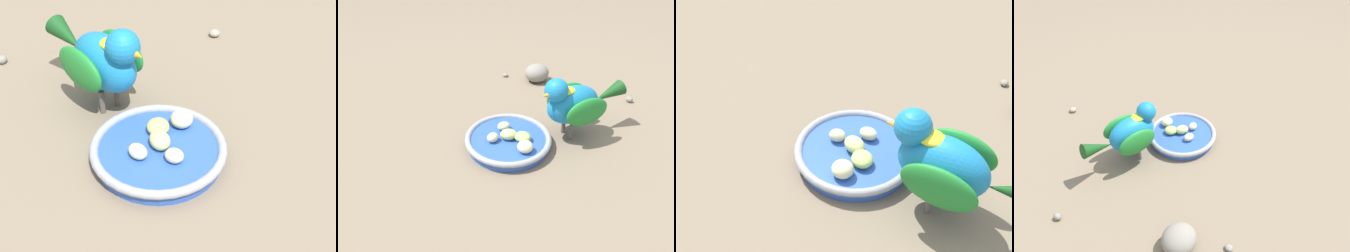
% 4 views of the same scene
% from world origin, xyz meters
% --- Properties ---
extents(ground_plane, '(4.00, 4.00, 0.00)m').
position_xyz_m(ground_plane, '(0.00, 0.00, 0.00)').
color(ground_plane, '#756651').
extents(feeding_bowl, '(0.19, 0.19, 0.03)m').
position_xyz_m(feeding_bowl, '(-0.00, 0.02, 0.01)').
color(feeding_bowl, '#2D56B7').
rests_on(feeding_bowl, ground_plane).
extents(apple_piece_0, '(0.04, 0.04, 0.02)m').
position_xyz_m(apple_piece_0, '(-0.00, 0.02, 0.03)').
color(apple_piece_0, '#C6D17A').
rests_on(apple_piece_0, feeding_bowl).
extents(apple_piece_1, '(0.05, 0.05, 0.02)m').
position_xyz_m(apple_piece_1, '(0.03, -0.00, 0.03)').
color(apple_piece_1, '#B2CC66').
rests_on(apple_piece_1, feeding_bowl).
extents(apple_piece_2, '(0.03, 0.03, 0.02)m').
position_xyz_m(apple_piece_2, '(-0.04, 0.02, 0.03)').
color(apple_piece_2, beige).
rests_on(apple_piece_2, feeding_bowl).
extents(apple_piece_3, '(0.03, 0.03, 0.02)m').
position_xyz_m(apple_piece_3, '(-0.00, 0.05, 0.03)').
color(apple_piece_3, beige).
rests_on(apple_piece_3, feeding_bowl).
extents(apple_piece_4, '(0.04, 0.03, 0.02)m').
position_xyz_m(apple_piece_4, '(0.02, -0.04, 0.03)').
color(apple_piece_4, beige).
rests_on(apple_piece_4, feeding_bowl).
extents(parrot, '(0.22, 0.11, 0.15)m').
position_xyz_m(parrot, '(0.15, 0.01, 0.09)').
color(parrot, '#59544C').
rests_on(parrot, ground_plane).
extents(rock_large, '(0.09, 0.09, 0.05)m').
position_xyz_m(rock_large, '(0.18, 0.30, 0.03)').
color(rock_large, gray).
rests_on(rock_large, ground_plane).
extents(pebble_0, '(0.02, 0.02, 0.01)m').
position_xyz_m(pebble_0, '(0.23, -0.27, 0.01)').
color(pebble_0, gray).
rests_on(pebble_0, ground_plane).
extents(pebble_1, '(0.02, 0.02, 0.02)m').
position_xyz_m(pebble_1, '(0.37, 0.10, 0.01)').
color(pebble_1, gray).
rests_on(pebble_1, ground_plane).
extents(pebble_2, '(0.02, 0.02, 0.01)m').
position_xyz_m(pebble_2, '(0.10, 0.36, 0.01)').
color(pebble_2, gray).
rests_on(pebble_2, ground_plane).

